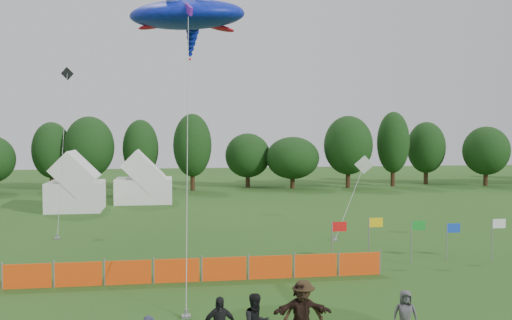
{
  "coord_description": "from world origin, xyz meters",
  "views": [
    {
      "loc": [
        -3.47,
        -16.61,
        6.4
      ],
      "look_at": [
        0.0,
        6.0,
        5.2
      ],
      "focal_mm": 40.0,
      "sensor_mm": 36.0,
      "label": 1
    }
  ],
  "objects": [
    {
      "name": "small_kite_white",
      "position": [
        8.74,
        19.04,
        3.06
      ],
      "size": [
        4.42,
        5.69,
        4.71
      ],
      "color": "white",
      "rests_on": "ground"
    },
    {
      "name": "stingray_kite",
      "position": [
        -2.53,
        11.33,
        11.85
      ],
      "size": [
        6.66,
        15.86,
        12.88
      ],
      "color": "#0F23D5",
      "rests_on": "ground"
    },
    {
      "name": "tent_right",
      "position": [
        -5.66,
        34.45,
        1.78
      ],
      "size": [
        4.99,
        3.99,
        3.52
      ],
      "color": "white",
      "rests_on": "ground"
    },
    {
      "name": "spectator_c",
      "position": [
        0.48,
        -0.21,
        0.96
      ],
      "size": [
        1.28,
        0.78,
        1.91
      ],
      "primitive_type": "imported",
      "rotation": [
        0.0,
        0.0,
        -0.06
      ],
      "color": "#2F2212",
      "rests_on": "ground"
    },
    {
      "name": "treeline",
      "position": [
        1.61,
        44.93,
        4.18
      ],
      "size": [
        104.57,
        8.78,
        8.36
      ],
      "color": "#382314",
      "rests_on": "ground"
    },
    {
      "name": "small_kite_dark",
      "position": [
        -10.32,
        22.59,
        6.42
      ],
      "size": [
        1.13,
        7.73,
        10.87
      ],
      "color": "black",
      "rests_on": "ground"
    },
    {
      "name": "tent_left",
      "position": [
        -10.83,
        30.27,
        1.91
      ],
      "size": [
        4.28,
        4.28,
        3.78
      ],
      "color": "white",
      "rests_on": "ground"
    },
    {
      "name": "spectator_f",
      "position": [
        0.42,
        -0.25,
        0.94
      ],
      "size": [
        1.78,
        0.66,
        1.89
      ],
      "primitive_type": "imported",
      "rotation": [
        0.0,
        0.0,
        -0.06
      ],
      "color": "black",
      "rests_on": "ground"
    },
    {
      "name": "flag_row",
      "position": [
        8.11,
        9.04,
        1.4
      ],
      "size": [
        8.73,
        0.73,
        2.19
      ],
      "color": "gray",
      "rests_on": "ground"
    },
    {
      "name": "barrier_fence",
      "position": [
        -3.18,
        7.27,
        0.5
      ],
      "size": [
        17.9,
        0.06,
        1.0
      ],
      "color": "#F2470D",
      "rests_on": "ground"
    },
    {
      "name": "spectator_e",
      "position": [
        3.59,
        -0.48,
        0.78
      ],
      "size": [
        0.85,
        0.66,
        1.55
      ],
      "primitive_type": "imported",
      "rotation": [
        0.0,
        0.0,
        -0.24
      ],
      "color": "#47464B",
      "rests_on": "ground"
    }
  ]
}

